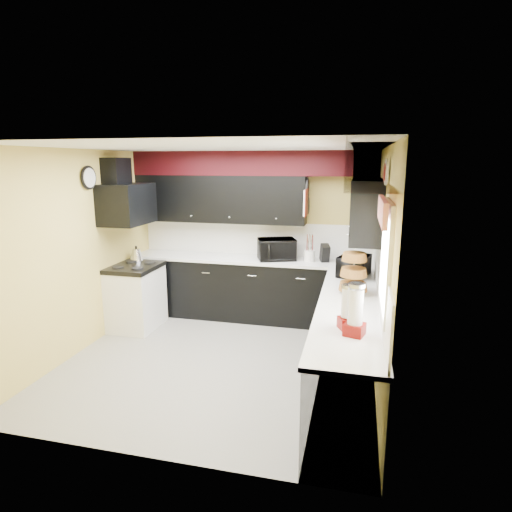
{
  "coord_description": "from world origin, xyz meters",
  "views": [
    {
      "loc": [
        1.54,
        -4.54,
        2.34
      ],
      "look_at": [
        0.29,
        0.67,
        1.16
      ],
      "focal_mm": 30.0,
      "sensor_mm": 36.0,
      "label": 1
    }
  ],
  "objects": [
    {
      "name": "ground",
      "position": [
        0.0,
        0.0,
        0.0
      ],
      "size": [
        3.6,
        3.6,
        0.0
      ],
      "primitive_type": "plane",
      "color": "gray",
      "rests_on": "ground"
    },
    {
      "name": "wall_back",
      "position": [
        0.0,
        1.8,
        1.25
      ],
      "size": [
        3.6,
        0.06,
        2.5
      ],
      "primitive_type": "cube",
      "color": "#E0C666",
      "rests_on": "ground"
    },
    {
      "name": "wall_right",
      "position": [
        1.8,
        0.0,
        1.25
      ],
      "size": [
        0.06,
        3.6,
        2.5
      ],
      "primitive_type": "cube",
      "color": "#E0C666",
      "rests_on": "ground"
    },
    {
      "name": "wall_left",
      "position": [
        -1.8,
        0.0,
        1.25
      ],
      "size": [
        0.06,
        3.6,
        2.5
      ],
      "primitive_type": "cube",
      "color": "#E0C666",
      "rests_on": "ground"
    },
    {
      "name": "ceiling",
      "position": [
        0.0,
        0.0,
        2.5
      ],
      "size": [
        3.6,
        3.6,
        0.06
      ],
      "primitive_type": "cube",
      "color": "white",
      "rests_on": "wall_back"
    },
    {
      "name": "cab_back",
      "position": [
        0.0,
        1.5,
        0.45
      ],
      "size": [
        3.6,
        0.6,
        0.9
      ],
      "primitive_type": "cube",
      "color": "black",
      "rests_on": "ground"
    },
    {
      "name": "cab_right",
      "position": [
        1.5,
        -0.3,
        0.45
      ],
      "size": [
        0.6,
        3.0,
        0.9
      ],
      "primitive_type": "cube",
      "color": "black",
      "rests_on": "ground"
    },
    {
      "name": "counter_back",
      "position": [
        0.0,
        1.5,
        0.92
      ],
      "size": [
        3.62,
        0.64,
        0.04
      ],
      "primitive_type": "cube",
      "color": "white",
      "rests_on": "cab_back"
    },
    {
      "name": "counter_right",
      "position": [
        1.5,
        -0.3,
        0.92
      ],
      "size": [
        0.64,
        3.02,
        0.04
      ],
      "primitive_type": "cube",
      "color": "white",
      "rests_on": "cab_right"
    },
    {
      "name": "splash_back",
      "position": [
        0.0,
        1.79,
        1.19
      ],
      "size": [
        3.6,
        0.02,
        0.5
      ],
      "primitive_type": "cube",
      "color": "white",
      "rests_on": "counter_back"
    },
    {
      "name": "splash_right",
      "position": [
        1.79,
        0.0,
        1.19
      ],
      "size": [
        0.02,
        3.6,
        0.5
      ],
      "primitive_type": "cube",
      "color": "white",
      "rests_on": "counter_right"
    },
    {
      "name": "upper_back",
      "position": [
        -0.5,
        1.62,
        1.8
      ],
      "size": [
        2.6,
        0.35,
        0.7
      ],
      "primitive_type": "cube",
      "color": "black",
      "rests_on": "wall_back"
    },
    {
      "name": "upper_right",
      "position": [
        1.62,
        0.9,
        1.8
      ],
      "size": [
        0.35,
        1.8,
        0.7
      ],
      "primitive_type": "cube",
      "color": "black",
      "rests_on": "wall_right"
    },
    {
      "name": "soffit_back",
      "position": [
        0.0,
        1.62,
        2.33
      ],
      "size": [
        3.6,
        0.36,
        0.35
      ],
      "primitive_type": "cube",
      "color": "black",
      "rests_on": "wall_back"
    },
    {
      "name": "soffit_right",
      "position": [
        1.62,
        -0.18,
        2.33
      ],
      "size": [
        0.36,
        3.24,
        0.35
      ],
      "primitive_type": "cube",
      "color": "black",
      "rests_on": "wall_right"
    },
    {
      "name": "stove",
      "position": [
        -1.5,
        0.75,
        0.43
      ],
      "size": [
        0.6,
        0.75,
        0.86
      ],
      "primitive_type": "cube",
      "color": "white",
      "rests_on": "ground"
    },
    {
      "name": "cooktop",
      "position": [
        -1.5,
        0.75,
        0.89
      ],
      "size": [
        0.62,
        0.77,
        0.06
      ],
      "primitive_type": "cube",
      "color": "black",
      "rests_on": "stove"
    },
    {
      "name": "hood",
      "position": [
        -1.55,
        0.75,
        1.78
      ],
      "size": [
        0.5,
        0.78,
        0.55
      ],
      "primitive_type": "cube",
      "color": "black",
      "rests_on": "wall_left"
    },
    {
      "name": "hood_duct",
      "position": [
        -1.68,
        0.75,
        2.2
      ],
      "size": [
        0.24,
        0.4,
        0.4
      ],
      "primitive_type": "cube",
      "color": "black",
      "rests_on": "wall_left"
    },
    {
      "name": "window",
      "position": [
        1.79,
        -0.9,
        1.55
      ],
      "size": [
        0.03,
        0.86,
        0.96
      ],
      "primitive_type": null,
      "color": "white",
      "rests_on": "wall_right"
    },
    {
      "name": "valance",
      "position": [
        1.73,
        -0.9,
        1.95
      ],
      "size": [
        0.04,
        0.88,
        0.2
      ],
      "primitive_type": "cube",
      "color": "red",
      "rests_on": "wall_right"
    },
    {
      "name": "pan_top",
      "position": [
        0.82,
        1.55,
        2.0
      ],
      "size": [
        0.03,
        0.22,
        0.4
      ],
      "primitive_type": null,
      "color": "black",
      "rests_on": "upper_back"
    },
    {
      "name": "pan_mid",
      "position": [
        0.82,
        1.42,
        1.75
      ],
      "size": [
        0.03,
        0.28,
        0.46
      ],
      "primitive_type": null,
      "color": "black",
      "rests_on": "upper_back"
    },
    {
      "name": "pan_low",
      "position": [
        0.82,
        1.68,
        1.72
      ],
      "size": [
        0.03,
        0.24,
        0.42
      ],
      "primitive_type": null,
      "color": "black",
      "rests_on": "upper_back"
    },
    {
      "name": "cut_board",
      "position": [
        0.83,
        1.3,
        1.8
      ],
      "size": [
        0.03,
        0.26,
        0.35
      ],
      "primitive_type": "cube",
      "color": "white",
      "rests_on": "upper_back"
    },
    {
      "name": "baskets",
      "position": [
        1.52,
        0.05,
        1.18
      ],
      "size": [
        0.27,
        0.27,
        0.5
      ],
      "primitive_type": null,
      "color": "brown",
      "rests_on": "upper_right"
    },
    {
      "name": "clock",
      "position": [
        -1.77,
        0.25,
        2.15
      ],
      "size": [
        0.03,
        0.3,
        0.3
      ],
      "primitive_type": null,
      "color": "black",
      "rests_on": "wall_left"
    },
    {
      "name": "deco_plate",
      "position": [
        1.77,
        -0.35,
        2.25
      ],
      "size": [
        0.03,
        0.24,
        0.24
      ],
      "primitive_type": null,
      "color": "white",
      "rests_on": "wall_right"
    },
    {
      "name": "toaster_oven",
      "position": [
        0.4,
        1.49,
        1.09
      ],
      "size": [
        0.65,
        0.6,
        0.31
      ],
      "primitive_type": "imported",
      "rotation": [
        0.0,
        0.0,
        0.36
      ],
      "color": "black",
      "rests_on": "counter_back"
    },
    {
      "name": "microwave",
      "position": [
        1.52,
        0.81,
        1.07
      ],
      "size": [
        0.44,
        0.54,
        0.26
      ],
      "primitive_type": "imported",
      "rotation": [
        0.0,
        0.0,
        1.27
      ],
      "color": "black",
      "rests_on": "counter_right"
    },
    {
      "name": "utensil_crock",
      "position": [
        0.89,
        1.48,
        1.02
      ],
      "size": [
        0.17,
        0.17,
        0.16
      ],
      "primitive_type": "cylinder",
      "rotation": [
        0.0,
        0.0,
        0.12
      ],
      "color": "silver",
      "rests_on": "counter_back"
    },
    {
      "name": "knife_block",
      "position": [
        1.1,
        1.5,
        1.06
      ],
      "size": [
        0.16,
        0.19,
        0.25
      ],
      "primitive_type": "cube",
      "rotation": [
        0.0,
        0.0,
        0.31
      ],
      "color": "black",
      "rests_on": "counter_back"
    },
    {
      "name": "kettle",
      "position": [
        -1.62,
        1.05,
        1.01
      ],
      "size": [
        0.2,
        0.2,
        0.17
      ],
      "primitive_type": null,
      "rotation": [
        0.0,
        0.0,
        0.03
      ],
      "color": "#BBBCC1",
      "rests_on": "cooktop"
    },
    {
      "name": "dispenser_a",
      "position": [
        1.49,
        -1.0,
        1.12
      ],
      "size": [
        0.17,
        0.17,
        0.36
      ],
      "primitive_type": null,
      "rotation": [
        0.0,
        0.0,
        0.42
      ],
      "color": "maroon",
      "rests_on": "counter_right"
    },
    {
      "name": "dispenser_b",
      "position": [
        1.55,
        -1.13,
        1.15
      ],
      "size": [
        0.2,
        0.2,
        0.43
      ],
      "primitive_type": null,
      "rotation": [
        0.0,
        0.0,
        -0.29
      ],
      "color": "#710507",
      "rests_on": "counter_right"
    }
  ]
}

